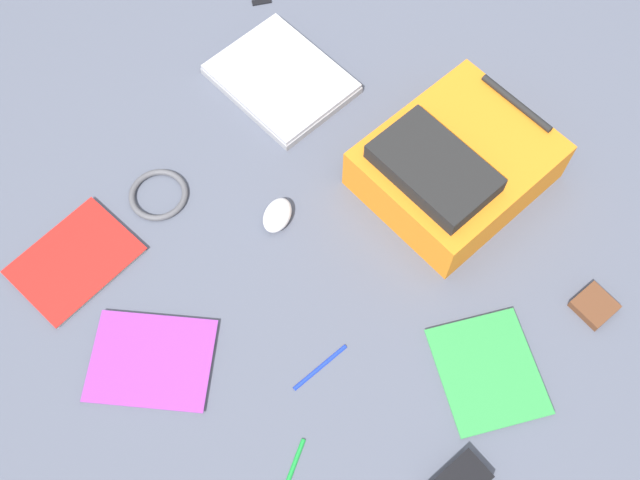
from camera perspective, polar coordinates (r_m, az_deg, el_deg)
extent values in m
plane|color=#4C5160|center=(1.69, 1.42, 0.06)|extent=(3.89, 3.89, 0.00)
cube|color=orange|center=(1.74, 10.41, 5.66)|extent=(0.43, 0.47, 0.12)
cube|color=black|center=(1.63, 8.74, 5.48)|extent=(0.30, 0.23, 0.04)
cylinder|color=black|center=(1.78, 14.86, 10.13)|extent=(0.20, 0.07, 0.02)
cube|color=#929296|center=(1.92, -3.01, 12.14)|extent=(0.38, 0.33, 0.02)
cube|color=#B7B7BC|center=(1.91, -3.03, 12.44)|extent=(0.37, 0.32, 0.01)
cube|color=silver|center=(1.75, -18.28, -1.56)|extent=(0.23, 0.28, 0.01)
cube|color=red|center=(1.74, -18.34, -1.47)|extent=(0.23, 0.29, 0.00)
cube|color=silver|center=(1.61, 12.72, -9.86)|extent=(0.30, 0.30, 0.01)
cube|color=#2D8C3F|center=(1.60, 12.78, -9.78)|extent=(0.31, 0.31, 0.00)
cube|color=silver|center=(1.61, -12.80, -9.06)|extent=(0.31, 0.29, 0.01)
cube|color=purple|center=(1.61, -12.85, -8.98)|extent=(0.32, 0.29, 0.00)
ellipsoid|color=silver|center=(1.69, -3.29, 1.92)|extent=(0.08, 0.10, 0.04)
torus|color=#4C4C51|center=(1.77, -12.30, 3.43)|extent=(0.14, 0.14, 0.01)
cylinder|color=#1933B2|center=(1.57, 0.01, -9.71)|extent=(0.05, 0.14, 0.01)
cylinder|color=#198C33|center=(1.52, -2.27, -17.49)|extent=(0.04, 0.14, 0.01)
cube|color=#59331E|center=(1.72, 20.33, -4.76)|extent=(0.10, 0.10, 0.02)
cube|color=black|center=(2.11, -4.50, 17.82)|extent=(0.05, 0.05, 0.01)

